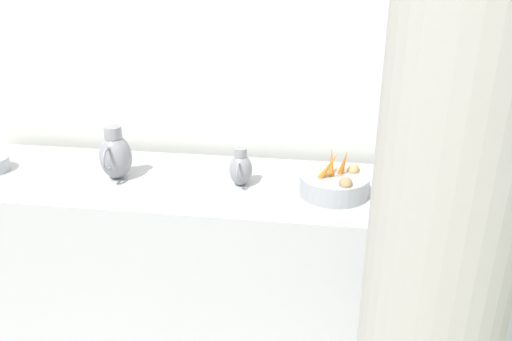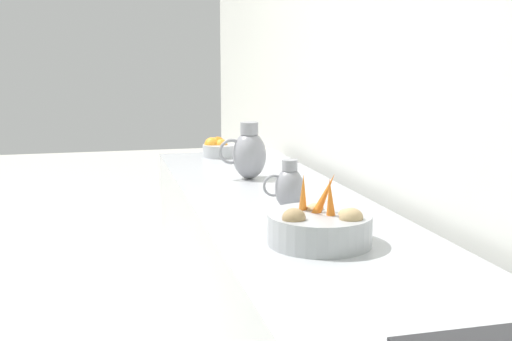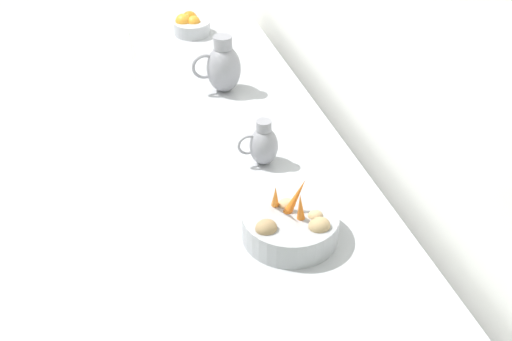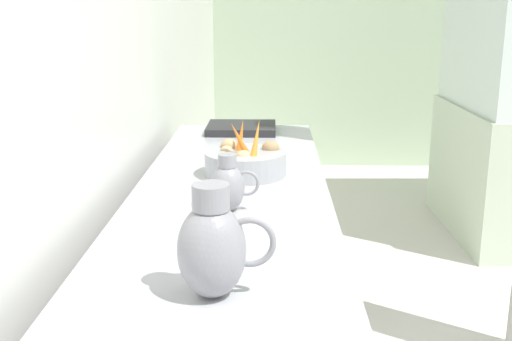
{
  "view_description": "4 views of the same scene",
  "coord_description": "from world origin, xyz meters",
  "views": [
    {
      "loc": [
        0.64,
        0.68,
        1.88
      ],
      "look_at": [
        -1.36,
        0.38,
        1.02
      ],
      "focal_mm": 36.54,
      "sensor_mm": 36.0,
      "label": 1
    },
    {
      "loc": [
        -0.86,
        2.36,
        1.41
      ],
      "look_at": [
        -1.43,
        0.07,
        0.98
      ],
      "focal_mm": 43.52,
      "sensor_mm": 36.0,
      "label": 2
    },
    {
      "loc": [
        -0.93,
        2.19,
        2.23
      ],
      "look_at": [
        -1.43,
        0.43,
        0.95
      ],
      "focal_mm": 45.72,
      "sensor_mm": 36.0,
      "label": 3
    },
    {
      "loc": [
        -1.37,
        -1.56,
        1.5
      ],
      "look_at": [
        -1.41,
        0.14,
        1.05
      ],
      "focal_mm": 44.47,
      "sensor_mm": 36.0,
      "label": 4
    }
  ],
  "objects": [
    {
      "name": "metal_pitcher_tall",
      "position": [
        -1.49,
        -0.3,
        0.99
      ],
      "size": [
        0.21,
        0.15,
        0.25
      ],
      "color": "gray",
      "rests_on": "prep_counter"
    },
    {
      "name": "vegetable_colander",
      "position": [
        -1.46,
        0.72,
        0.93
      ],
      "size": [
        0.3,
        0.3,
        0.22
      ],
      "color": "#9EA0A5",
      "rests_on": "prep_counter"
    },
    {
      "name": "orange_bowl",
      "position": [
        -1.47,
        -0.95,
        0.93
      ],
      "size": [
        0.19,
        0.19,
        0.11
      ],
      "color": "#ADAFB5",
      "rests_on": "prep_counter"
    },
    {
      "name": "metal_pitcher_short",
      "position": [
        -1.5,
        0.29,
        0.96
      ],
      "size": [
        0.15,
        0.11,
        0.18
      ],
      "color": "gray",
      "rests_on": "prep_counter"
    },
    {
      "name": "tile_wall_left",
      "position": [
        -1.95,
        0.8,
        1.5
      ],
      "size": [
        0.1,
        7.83,
        3.0
      ],
      "primitive_type": "cube",
      "color": "silver",
      "rests_on": "ground_plane"
    },
    {
      "name": "prep_counter",
      "position": [
        -1.5,
        0.3,
        0.44
      ],
      "size": [
        0.67,
        2.86,
        0.88
      ],
      "primitive_type": "cube",
      "color": "#ADAFB5",
      "rests_on": "ground_plane"
    }
  ]
}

